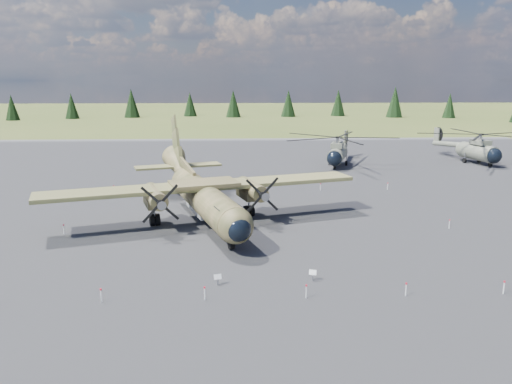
{
  "coord_description": "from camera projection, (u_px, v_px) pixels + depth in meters",
  "views": [
    {
      "loc": [
        -2.27,
        -40.83,
        12.62
      ],
      "look_at": [
        -0.25,
        2.0,
        3.02
      ],
      "focal_mm": 35.0,
      "sensor_mm": 36.0,
      "label": 1
    }
  ],
  "objects": [
    {
      "name": "barrier_fence",
      "position": [
        255.0,
        226.0,
        42.46
      ],
      "size": [
        33.12,
        29.62,
        0.85
      ],
      "color": "white",
      "rests_on": "ground"
    },
    {
      "name": "info_placard_right",
      "position": [
        313.0,
        273.0,
        32.06
      ],
      "size": [
        0.51,
        0.34,
        0.75
      ],
      "rotation": [
        0.0,
        0.0,
        -0.31
      ],
      "color": "gray",
      "rests_on": "ground"
    },
    {
      "name": "treeline",
      "position": [
        327.0,
        174.0,
        42.65
      ],
      "size": [
        300.79,
        296.37,
        10.91
      ],
      "color": "black",
      "rests_on": "ground"
    },
    {
      "name": "info_placard_left",
      "position": [
        218.0,
        278.0,
        31.35
      ],
      "size": [
        0.51,
        0.31,
        0.74
      ],
      "rotation": [
        0.0,
        0.0,
        0.25
      ],
      "color": "gray",
      "rests_on": "ground"
    },
    {
      "name": "ground",
      "position": [
        260.0,
        231.0,
        42.66
      ],
      "size": [
        500.0,
        500.0,
        0.0
      ],
      "primitive_type": "plane",
      "color": "brown",
      "rests_on": "ground"
    },
    {
      "name": "transport_plane",
      "position": [
        201.0,
        191.0,
        45.8
      ],
      "size": [
        28.29,
        25.22,
        9.46
      ],
      "rotation": [
        0.0,
        0.0,
        0.3
      ],
      "color": "#424324",
      "rests_on": "ground"
    },
    {
      "name": "helicopter_mid",
      "position": [
        478.0,
        142.0,
        76.55
      ],
      "size": [
        22.0,
        23.57,
        4.76
      ],
      "rotation": [
        0.0,
        0.0,
        0.2
      ],
      "color": "gray",
      "rests_on": "ground"
    },
    {
      "name": "helicopter_near",
      "position": [
        338.0,
        145.0,
        74.39
      ],
      "size": [
        22.7,
        22.8,
        4.55
      ],
      "rotation": [
        0.0,
        0.0,
        -0.33
      ],
      "color": "gray",
      "rests_on": "ground"
    },
    {
      "name": "apron",
      "position": [
        255.0,
        203.0,
        52.41
      ],
      "size": [
        120.0,
        120.0,
        0.04
      ],
      "primitive_type": "cube",
      "color": "#5A5A5F",
      "rests_on": "ground"
    }
  ]
}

